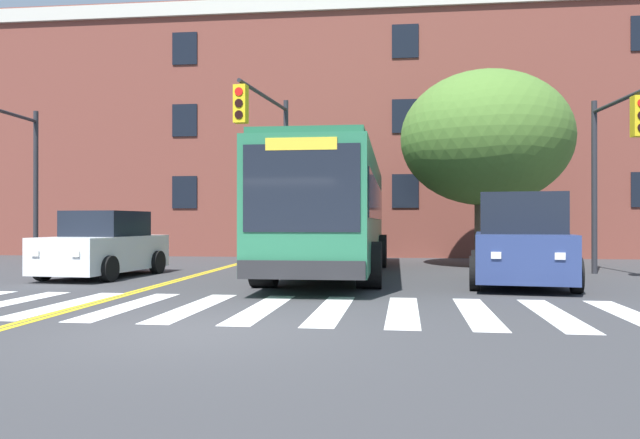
% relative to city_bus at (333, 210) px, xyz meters
% --- Properties ---
extents(ground_plane, '(120.00, 120.00, 0.00)m').
position_rel_city_bus_xyz_m(ground_plane, '(-0.95, -9.45, -1.83)').
color(ground_plane, '#38383A').
extents(crosswalk, '(16.34, 4.02, 0.01)m').
position_rel_city_bus_xyz_m(crosswalk, '(-1.14, -7.20, -1.83)').
color(crosswalk, white).
rests_on(crosswalk, ground).
extents(lane_line_yellow_inner, '(0.12, 36.00, 0.01)m').
position_rel_city_bus_xyz_m(lane_line_yellow_inner, '(-3.85, 6.80, -1.83)').
color(lane_line_yellow_inner, gold).
rests_on(lane_line_yellow_inner, ground).
extents(lane_line_yellow_outer, '(0.12, 36.00, 0.01)m').
position_rel_city_bus_xyz_m(lane_line_yellow_outer, '(-3.69, 6.80, -1.83)').
color(lane_line_yellow_outer, gold).
rests_on(lane_line_yellow_outer, ground).
extents(city_bus, '(3.01, 12.05, 3.39)m').
position_rel_city_bus_xyz_m(city_bus, '(0.00, 0.00, 0.00)').
color(city_bus, '#28704C').
rests_on(city_bus, ground).
extents(car_white_near_lane, '(2.37, 4.38, 1.80)m').
position_rel_city_bus_xyz_m(car_white_near_lane, '(-6.12, -1.58, -1.01)').
color(car_white_near_lane, white).
rests_on(car_white_near_lane, ground).
extents(car_navy_far_lane, '(2.77, 4.84, 2.16)m').
position_rel_city_bus_xyz_m(car_navy_far_lane, '(4.72, -2.60, -0.81)').
color(car_navy_far_lane, navy).
rests_on(car_navy_far_lane, ground).
extents(traffic_light_near_corner, '(0.46, 3.04, 5.01)m').
position_rel_city_bus_xyz_m(traffic_light_near_corner, '(7.61, -0.21, 1.57)').
color(traffic_light_near_corner, '#28282D').
rests_on(traffic_light_near_corner, ground).
extents(traffic_light_far_corner, '(0.35, 3.36, 5.22)m').
position_rel_city_bus_xyz_m(traffic_light_far_corner, '(-10.14, 0.44, 1.71)').
color(traffic_light_far_corner, '#28282D').
rests_on(traffic_light_far_corner, ground).
extents(traffic_light_overhead, '(0.73, 4.48, 5.49)m').
position_rel_city_bus_xyz_m(traffic_light_overhead, '(-1.98, 0.55, 1.98)').
color(traffic_light_overhead, '#28282D').
rests_on(traffic_light_overhead, ground).
extents(street_tree_curbside_large, '(6.24, 6.47, 6.48)m').
position_rel_city_bus_xyz_m(street_tree_curbside_large, '(4.77, 3.27, 2.40)').
color(street_tree_curbside_large, brown).
rests_on(street_tree_curbside_large, ground).
extents(building_facade, '(35.53, 8.07, 11.13)m').
position_rel_city_bus_xyz_m(building_facade, '(-2.51, 12.26, 3.74)').
color(building_facade, brown).
rests_on(building_facade, ground).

